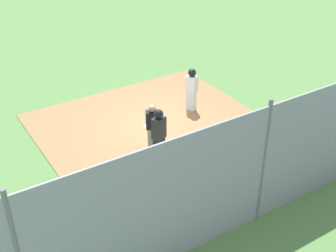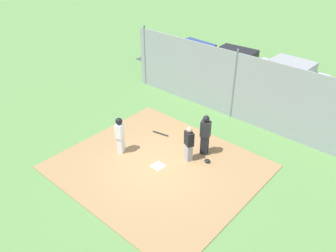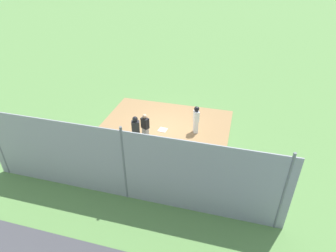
# 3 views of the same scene
# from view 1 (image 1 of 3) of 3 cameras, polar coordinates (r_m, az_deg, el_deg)

# --- Properties ---
(ground_plane) EXTENTS (140.00, 140.00, 0.00)m
(ground_plane) POSITION_cam_1_polar(r_m,az_deg,el_deg) (15.27, -2.06, -0.18)
(ground_plane) COLOR #5B8947
(dirt_infield) EXTENTS (7.20, 6.40, 0.03)m
(dirt_infield) POSITION_cam_1_polar(r_m,az_deg,el_deg) (15.26, -2.06, -0.14)
(dirt_infield) COLOR #9E774C
(dirt_infield) RESTS_ON ground_plane
(home_plate) EXTENTS (0.48, 0.48, 0.02)m
(home_plate) POSITION_cam_1_polar(r_m,az_deg,el_deg) (15.24, -2.06, -0.06)
(home_plate) COLOR white
(home_plate) RESTS_ON dirt_infield
(catcher) EXTENTS (0.46, 0.40, 1.51)m
(catcher) POSITION_cam_1_polar(r_m,az_deg,el_deg) (13.77, -1.96, -0.04)
(catcher) COLOR #9E9EA3
(catcher) RESTS_ON dirt_infield
(umpire) EXTENTS (0.44, 0.37, 1.75)m
(umpire) POSITION_cam_1_polar(r_m,az_deg,el_deg) (13.05, -1.14, -1.16)
(umpire) COLOR black
(umpire) RESTS_ON dirt_infield
(runner) EXTENTS (0.39, 0.45, 1.57)m
(runner) POSITION_cam_1_polar(r_m,az_deg,el_deg) (15.87, 2.97, 4.86)
(runner) COLOR silver
(runner) RESTS_ON dirt_infield
(baseball_bat) EXTENTS (0.76, 0.21, 0.06)m
(baseball_bat) POSITION_cam_1_polar(r_m,az_deg,el_deg) (14.72, 6.29, -1.39)
(baseball_bat) COLOR black
(baseball_bat) RESTS_ON dirt_infield
(catcher_mask) EXTENTS (0.24, 0.20, 0.12)m
(catcher_mask) POSITION_cam_1_polar(r_m,az_deg,el_deg) (13.62, -3.57, -4.03)
(catcher_mask) COLOR black
(catcher_mask) RESTS_ON dirt_infield
(backstop_fence) EXTENTS (12.00, 0.10, 3.35)m
(backstop_fence) POSITION_cam_1_polar(r_m,az_deg,el_deg) (10.94, 11.73, -4.85)
(backstop_fence) COLOR #93999E
(backstop_fence) RESTS_ON ground_plane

